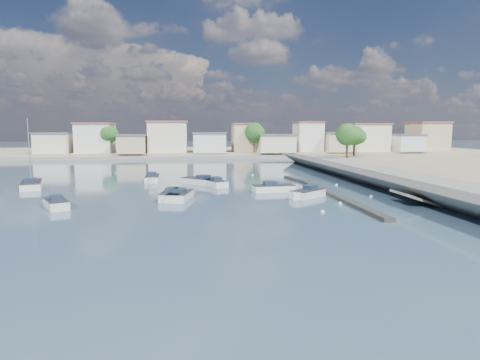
{
  "coord_description": "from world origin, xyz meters",
  "views": [
    {
      "loc": [
        -8.68,
        -32.68,
        7.33
      ],
      "look_at": [
        -2.99,
        14.6,
        1.4
      ],
      "focal_mm": 30.0,
      "sensor_mm": 36.0,
      "label": 1
    }
  ],
  "objects_px": {
    "motorboat_g": "(152,179)",
    "sailboat": "(32,184)",
    "motorboat_a": "(56,203)",
    "motorboat_h": "(276,188)",
    "motorboat_b": "(181,196)",
    "motorboat_c": "(199,181)",
    "motorboat_e": "(174,195)",
    "motorboat_f": "(213,183)",
    "motorboat_d": "(307,194)"
  },
  "relations": [
    {
      "from": "motorboat_a",
      "to": "motorboat_e",
      "type": "bearing_deg",
      "value": 19.96
    },
    {
      "from": "motorboat_a",
      "to": "motorboat_c",
      "type": "distance_m",
      "value": 20.7
    },
    {
      "from": "motorboat_c",
      "to": "motorboat_f",
      "type": "xyz_separation_m",
      "value": [
        1.91,
        -2.24,
        -0.0
      ]
    },
    {
      "from": "motorboat_c",
      "to": "motorboat_g",
      "type": "xyz_separation_m",
      "value": [
        -6.61,
        3.52,
        0.0
      ]
    },
    {
      "from": "motorboat_c",
      "to": "sailboat",
      "type": "xyz_separation_m",
      "value": [
        -21.48,
        -0.84,
        0.03
      ]
    },
    {
      "from": "motorboat_a",
      "to": "sailboat",
      "type": "bearing_deg",
      "value": 117.62
    },
    {
      "from": "motorboat_a",
      "to": "motorboat_h",
      "type": "relative_size",
      "value": 0.83
    },
    {
      "from": "motorboat_b",
      "to": "sailboat",
      "type": "xyz_separation_m",
      "value": [
        -19.36,
        11.26,
        0.03
      ]
    },
    {
      "from": "motorboat_b",
      "to": "motorboat_c",
      "type": "distance_m",
      "value": 12.29
    },
    {
      "from": "sailboat",
      "to": "motorboat_f",
      "type": "bearing_deg",
      "value": -3.41
    },
    {
      "from": "motorboat_a",
      "to": "motorboat_c",
      "type": "height_order",
      "value": "same"
    },
    {
      "from": "motorboat_d",
      "to": "motorboat_e",
      "type": "relative_size",
      "value": 0.76
    },
    {
      "from": "motorboat_a",
      "to": "motorboat_d",
      "type": "relative_size",
      "value": 1.0
    },
    {
      "from": "motorboat_a",
      "to": "motorboat_f",
      "type": "xyz_separation_m",
      "value": [
        15.79,
        13.12,
        -0.0
      ]
    },
    {
      "from": "motorboat_f",
      "to": "sailboat",
      "type": "bearing_deg",
      "value": 176.59
    },
    {
      "from": "motorboat_a",
      "to": "motorboat_h",
      "type": "xyz_separation_m",
      "value": [
        22.96,
        7.25,
        -0.0
      ]
    },
    {
      "from": "motorboat_f",
      "to": "motorboat_d",
      "type": "bearing_deg",
      "value": -46.74
    },
    {
      "from": "motorboat_h",
      "to": "motorboat_f",
      "type": "bearing_deg",
      "value": 140.66
    },
    {
      "from": "motorboat_d",
      "to": "motorboat_f",
      "type": "relative_size",
      "value": 0.92
    },
    {
      "from": "motorboat_a",
      "to": "motorboat_g",
      "type": "xyz_separation_m",
      "value": [
        7.27,
        18.88,
        0.0
      ]
    },
    {
      "from": "motorboat_c",
      "to": "motorboat_g",
      "type": "height_order",
      "value": "same"
    },
    {
      "from": "motorboat_e",
      "to": "motorboat_h",
      "type": "distance_m",
      "value": 12.39
    },
    {
      "from": "motorboat_d",
      "to": "sailboat",
      "type": "xyz_separation_m",
      "value": [
        -33.08,
        11.69,
        0.03
      ]
    },
    {
      "from": "motorboat_g",
      "to": "sailboat",
      "type": "xyz_separation_m",
      "value": [
        -14.87,
        -4.36,
        0.03
      ]
    },
    {
      "from": "motorboat_c",
      "to": "motorboat_e",
      "type": "relative_size",
      "value": 0.9
    },
    {
      "from": "motorboat_h",
      "to": "sailboat",
      "type": "xyz_separation_m",
      "value": [
        -30.56,
        7.27,
        0.03
      ]
    },
    {
      "from": "motorboat_g",
      "to": "motorboat_c",
      "type": "bearing_deg",
      "value": -28.0
    },
    {
      "from": "motorboat_e",
      "to": "motorboat_b",
      "type": "bearing_deg",
      "value": -44.33
    },
    {
      "from": "motorboat_b",
      "to": "motorboat_f",
      "type": "distance_m",
      "value": 10.66
    },
    {
      "from": "motorboat_e",
      "to": "motorboat_f",
      "type": "distance_m",
      "value": 10.31
    },
    {
      "from": "motorboat_e",
      "to": "motorboat_g",
      "type": "xyz_separation_m",
      "value": [
        -3.73,
        14.88,
        0.0
      ]
    },
    {
      "from": "motorboat_c",
      "to": "motorboat_g",
      "type": "distance_m",
      "value": 7.49
    },
    {
      "from": "motorboat_c",
      "to": "motorboat_h",
      "type": "bearing_deg",
      "value": -41.78
    },
    {
      "from": "motorboat_e",
      "to": "sailboat",
      "type": "bearing_deg",
      "value": 150.5
    },
    {
      "from": "motorboat_e",
      "to": "motorboat_f",
      "type": "bearing_deg",
      "value": 62.3
    },
    {
      "from": "motorboat_a",
      "to": "motorboat_d",
      "type": "bearing_deg",
      "value": 6.33
    },
    {
      "from": "motorboat_b",
      "to": "sailboat",
      "type": "bearing_deg",
      "value": 149.81
    },
    {
      "from": "motorboat_a",
      "to": "motorboat_f",
      "type": "bearing_deg",
      "value": 39.72
    },
    {
      "from": "motorboat_a",
      "to": "motorboat_g",
      "type": "height_order",
      "value": "same"
    },
    {
      "from": "motorboat_f",
      "to": "motorboat_h",
      "type": "relative_size",
      "value": 0.9
    },
    {
      "from": "motorboat_c",
      "to": "motorboat_h",
      "type": "distance_m",
      "value": 12.17
    },
    {
      "from": "motorboat_b",
      "to": "sailboat",
      "type": "relative_size",
      "value": 0.61
    },
    {
      "from": "motorboat_a",
      "to": "sailboat",
      "type": "height_order",
      "value": "sailboat"
    },
    {
      "from": "motorboat_c",
      "to": "motorboat_e",
      "type": "xyz_separation_m",
      "value": [
        -2.88,
        -11.36,
        -0.0
      ]
    },
    {
      "from": "motorboat_e",
      "to": "sailboat",
      "type": "distance_m",
      "value": 21.37
    },
    {
      "from": "motorboat_b",
      "to": "motorboat_c",
      "type": "height_order",
      "value": "same"
    },
    {
      "from": "motorboat_e",
      "to": "motorboat_g",
      "type": "bearing_deg",
      "value": 104.07
    },
    {
      "from": "motorboat_g",
      "to": "motorboat_e",
      "type": "bearing_deg",
      "value": -75.93
    },
    {
      "from": "motorboat_h",
      "to": "motorboat_d",
      "type": "bearing_deg",
      "value": -60.29
    },
    {
      "from": "motorboat_h",
      "to": "motorboat_e",
      "type": "bearing_deg",
      "value": -164.78
    }
  ]
}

